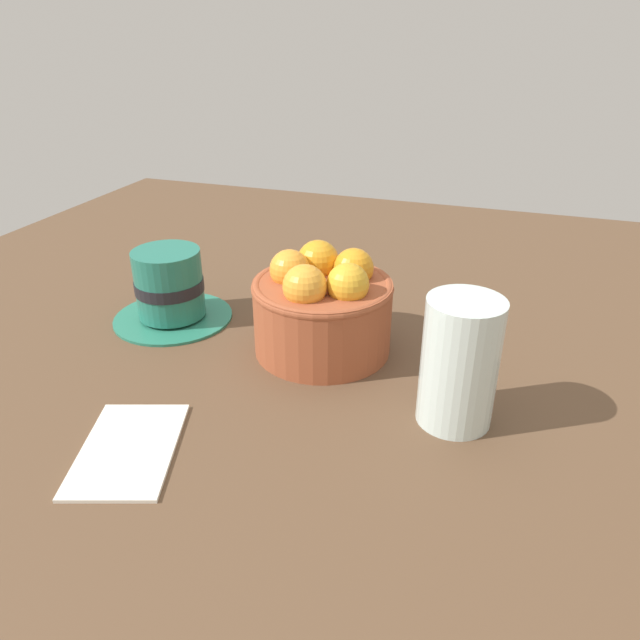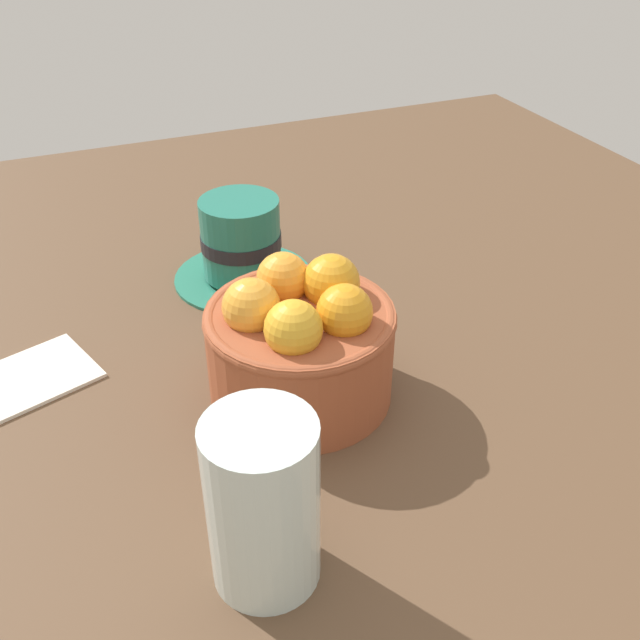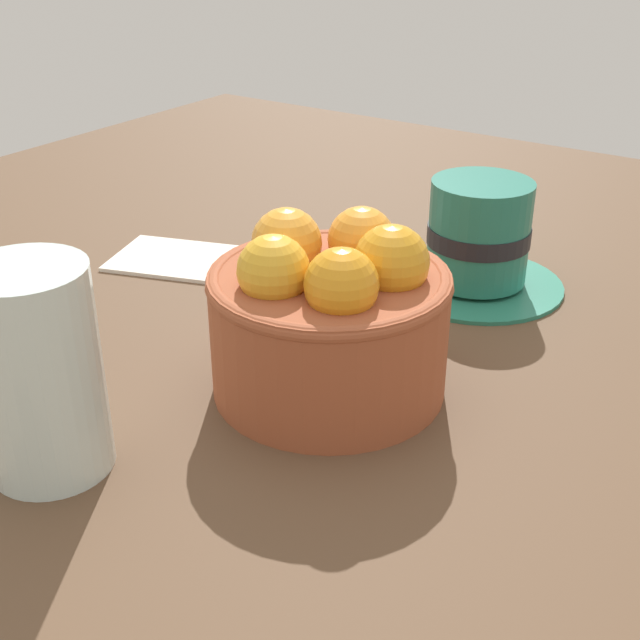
{
  "view_description": "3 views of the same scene",
  "coord_description": "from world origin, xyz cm",
  "px_view_note": "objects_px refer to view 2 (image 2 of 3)",
  "views": [
    {
      "loc": [
        -48.66,
        -16.18,
        29.6
      ],
      "look_at": [
        -1.51,
        -0.26,
        4.04
      ],
      "focal_mm": 32.89,
      "sensor_mm": 36.0,
      "label": 1
    },
    {
      "loc": [
        -14.89,
        -39.64,
        35.21
      ],
      "look_at": [
        1.97,
        1.05,
        5.46
      ],
      "focal_mm": 40.82,
      "sensor_mm": 36.0,
      "label": 2
    },
    {
      "loc": [
        23.01,
        -34.96,
        26.09
      ],
      "look_at": [
        -0.36,
        -0.38,
        4.5
      ],
      "focal_mm": 46.9,
      "sensor_mm": 36.0,
      "label": 3
    }
  ],
  "objects_px": {
    "coffee_cup": "(241,245)",
    "folded_napkin": "(18,381)",
    "terracotta_bowl": "(300,341)",
    "water_glass": "(263,504)"
  },
  "relations": [
    {
      "from": "terracotta_bowl",
      "to": "water_glass",
      "type": "bearing_deg",
      "value": -118.38
    },
    {
      "from": "coffee_cup",
      "to": "terracotta_bowl",
      "type": "bearing_deg",
      "value": -93.47
    },
    {
      "from": "coffee_cup",
      "to": "folded_napkin",
      "type": "height_order",
      "value": "coffee_cup"
    },
    {
      "from": "terracotta_bowl",
      "to": "coffee_cup",
      "type": "relative_size",
      "value": 1.06
    },
    {
      "from": "water_glass",
      "to": "coffee_cup",
      "type": "bearing_deg",
      "value": 74.81
    },
    {
      "from": "water_glass",
      "to": "folded_napkin",
      "type": "distance_m",
      "value": 0.27
    },
    {
      "from": "coffee_cup",
      "to": "water_glass",
      "type": "xyz_separation_m",
      "value": [
        -0.09,
        -0.32,
        0.02
      ]
    },
    {
      "from": "terracotta_bowl",
      "to": "water_glass",
      "type": "distance_m",
      "value": 0.16
    },
    {
      "from": "coffee_cup",
      "to": "folded_napkin",
      "type": "distance_m",
      "value": 0.23
    },
    {
      "from": "terracotta_bowl",
      "to": "water_glass",
      "type": "relative_size",
      "value": 1.26
    }
  ]
}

